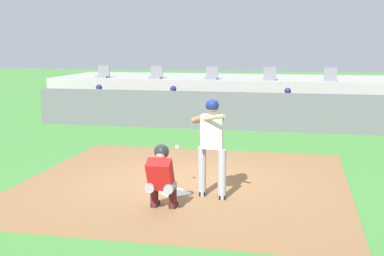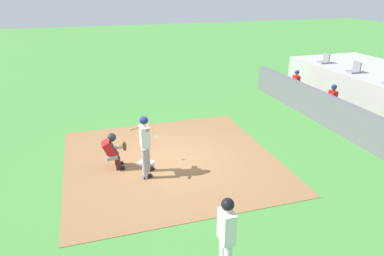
% 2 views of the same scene
% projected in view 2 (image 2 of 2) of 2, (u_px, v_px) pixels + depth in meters
% --- Properties ---
extents(ground_plane, '(80.00, 80.00, 0.00)m').
position_uv_depth(ground_plane, '(171.00, 160.00, 11.09)').
color(ground_plane, '#428438').
extents(dirt_infield, '(6.40, 6.40, 0.01)m').
position_uv_depth(dirt_infield, '(171.00, 160.00, 11.09)').
color(dirt_infield, olive).
rests_on(dirt_infield, ground).
extents(home_plate, '(0.62, 0.62, 0.02)m').
position_uv_depth(home_plate, '(145.00, 163.00, 10.86)').
color(home_plate, white).
rests_on(home_plate, dirt_infield).
extents(batter_at_plate, '(0.71, 0.75, 1.80)m').
position_uv_depth(batter_at_plate, '(145.00, 142.00, 9.85)').
color(batter_at_plate, '#99999E').
rests_on(batter_at_plate, ground).
extents(catcher_crouched, '(0.48, 1.67, 1.13)m').
position_uv_depth(catcher_crouched, '(113.00, 149.00, 10.40)').
color(catcher_crouched, gray).
rests_on(catcher_crouched, ground).
extents(on_deck_batter, '(0.58, 0.23, 1.79)m').
position_uv_depth(on_deck_batter, '(226.00, 236.00, 6.20)').
color(on_deck_batter, silver).
rests_on(on_deck_batter, ground).
extents(dugout_wall, '(13.00, 0.30, 1.20)m').
position_uv_depth(dugout_wall, '(347.00, 120.00, 12.65)').
color(dugout_wall, '#59595E').
rests_on(dugout_wall, ground).
extents(dugout_bench, '(11.80, 0.44, 0.45)m').
position_uv_depth(dugout_bench, '(368.00, 127.00, 13.06)').
color(dugout_bench, olive).
rests_on(dugout_bench, ground).
extents(dugout_player_0, '(0.49, 0.70, 1.30)m').
position_uv_depth(dugout_player_0, '(294.00, 83.00, 17.11)').
color(dugout_player_0, '#939399').
rests_on(dugout_player_0, ground).
extents(dugout_player_1, '(0.49, 0.70, 1.30)m').
position_uv_depth(dugout_player_1, '(330.00, 99.00, 14.70)').
color(dugout_player_1, '#939399').
rests_on(dugout_player_1, ground).
extents(stadium_seat_0, '(0.46, 0.46, 0.48)m').
position_uv_depth(stadium_seat_0, '(324.00, 60.00, 17.87)').
color(stadium_seat_0, slate).
rests_on(stadium_seat_0, stands_platform).
extents(stadium_seat_1, '(0.46, 0.46, 0.48)m').
position_uv_depth(stadium_seat_1, '(354.00, 70.00, 15.96)').
color(stadium_seat_1, slate).
rests_on(stadium_seat_1, stands_platform).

